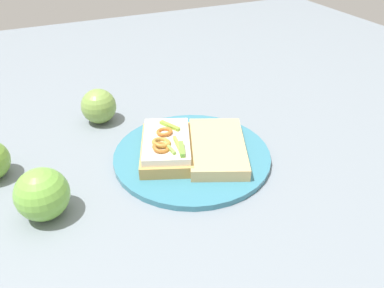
{
  "coord_description": "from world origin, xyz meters",
  "views": [
    {
      "loc": [
        -0.24,
        -0.53,
        0.41
      ],
      "look_at": [
        0.0,
        0.0,
        0.03
      ],
      "focal_mm": 35.55,
      "sensor_mm": 36.0,
      "label": 1
    }
  ],
  "objects_px": {
    "bread_slice_side": "(217,147)",
    "apple_1": "(42,194)",
    "plate": "(192,155)",
    "apple_2": "(99,106)",
    "sandwich": "(167,146)"
  },
  "relations": [
    {
      "from": "apple_1",
      "to": "apple_2",
      "type": "height_order",
      "value": "apple_1"
    },
    {
      "from": "bread_slice_side",
      "to": "apple_2",
      "type": "height_order",
      "value": "apple_2"
    },
    {
      "from": "bread_slice_side",
      "to": "apple_2",
      "type": "distance_m",
      "value": 0.28
    },
    {
      "from": "apple_1",
      "to": "apple_2",
      "type": "bearing_deg",
      "value": 60.62
    },
    {
      "from": "plate",
      "to": "apple_2",
      "type": "xyz_separation_m",
      "value": [
        -0.12,
        0.21,
        0.03
      ]
    },
    {
      "from": "bread_slice_side",
      "to": "apple_1",
      "type": "xyz_separation_m",
      "value": [
        -0.31,
        -0.03,
        0.02
      ]
    },
    {
      "from": "plate",
      "to": "apple_2",
      "type": "distance_m",
      "value": 0.24
    },
    {
      "from": "plate",
      "to": "sandwich",
      "type": "distance_m",
      "value": 0.05
    },
    {
      "from": "plate",
      "to": "sandwich",
      "type": "relative_size",
      "value": 1.66
    },
    {
      "from": "sandwich",
      "to": "bread_slice_side",
      "type": "height_order",
      "value": "sandwich"
    },
    {
      "from": "apple_1",
      "to": "apple_2",
      "type": "distance_m",
      "value": 0.29
    },
    {
      "from": "apple_2",
      "to": "plate",
      "type": "bearing_deg",
      "value": -58.9
    },
    {
      "from": "sandwich",
      "to": "apple_2",
      "type": "xyz_separation_m",
      "value": [
        -0.08,
        0.19,
        0.01
      ]
    },
    {
      "from": "sandwich",
      "to": "bread_slice_side",
      "type": "bearing_deg",
      "value": -89.43
    },
    {
      "from": "sandwich",
      "to": "apple_2",
      "type": "distance_m",
      "value": 0.21
    }
  ]
}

